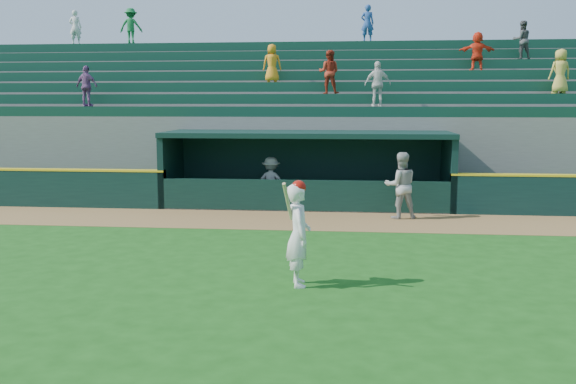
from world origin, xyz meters
name	(u,v)px	position (x,y,z in m)	size (l,w,h in m)	color
ground	(280,262)	(0.00, 0.00, 0.00)	(120.00, 120.00, 0.00)	#174D13
warning_track	(300,220)	(0.00, 4.90, 0.01)	(40.00, 3.00, 0.01)	olive
dugout_player_front	(401,185)	(2.93, 5.59, 0.98)	(0.96, 0.75, 1.97)	#A4A49F
dugout_player_inside	(271,182)	(-1.15, 7.33, 0.82)	(1.06, 0.61, 1.64)	gray
dugout	(308,164)	(0.00, 8.00, 1.36)	(9.40, 2.80, 2.46)	slate
stands	(317,128)	(0.03, 12.57, 2.40)	(34.50, 6.25, 7.50)	slate
batter_at_plate	(299,233)	(0.54, -1.74, 0.99)	(0.60, 0.87, 2.01)	white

